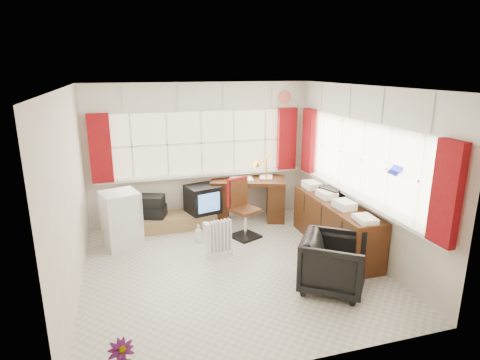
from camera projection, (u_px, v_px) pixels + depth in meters
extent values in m
plane|color=beige|center=(231.00, 268.00, 5.67)|extent=(4.00, 4.00, 0.00)
plane|color=beige|center=(202.00, 154.00, 7.18)|extent=(4.00, 0.00, 4.00)
plane|color=beige|center=(291.00, 245.00, 3.48)|extent=(4.00, 0.00, 4.00)
plane|color=beige|center=(69.00, 197.00, 4.78)|extent=(0.00, 4.00, 4.00)
plane|color=beige|center=(362.00, 173.00, 5.88)|extent=(0.00, 4.00, 4.00)
plane|color=white|center=(230.00, 87.00, 4.99)|extent=(4.00, 4.00, 0.00)
plane|color=beige|center=(202.00, 143.00, 7.10)|extent=(3.60, 0.00, 3.60)
cube|color=white|center=(203.00, 175.00, 7.22)|extent=(3.70, 0.12, 0.05)
cube|color=white|center=(132.00, 147.00, 6.77)|extent=(0.03, 0.02, 1.10)
cube|color=white|center=(168.00, 145.00, 6.93)|extent=(0.03, 0.02, 1.10)
cube|color=white|center=(202.00, 143.00, 7.09)|extent=(0.03, 0.02, 1.10)
cube|color=white|center=(234.00, 141.00, 7.26)|extent=(0.03, 0.02, 1.10)
cube|color=white|center=(265.00, 140.00, 7.42)|extent=(0.03, 0.02, 1.10)
plane|color=beige|center=(362.00, 160.00, 5.82)|extent=(0.00, 3.60, 3.60)
cube|color=white|center=(357.00, 198.00, 5.96)|extent=(0.12, 3.70, 0.05)
cube|color=white|center=(419.00, 181.00, 4.71)|extent=(0.02, 0.03, 1.10)
cube|color=white|center=(387.00, 169.00, 5.26)|extent=(0.02, 0.03, 1.10)
cube|color=white|center=(362.00, 160.00, 5.81)|extent=(0.02, 0.03, 1.10)
cube|color=white|center=(340.00, 152.00, 6.37)|extent=(0.02, 0.03, 1.10)
cube|color=white|center=(322.00, 145.00, 6.92)|extent=(0.02, 0.03, 1.10)
cube|color=maroon|center=(100.00, 149.00, 6.56)|extent=(0.35, 0.10, 1.15)
cube|color=maroon|center=(287.00, 139.00, 7.47)|extent=(0.35, 0.10, 1.15)
cube|color=maroon|center=(309.00, 141.00, 7.27)|extent=(0.10, 0.35, 1.15)
cube|color=maroon|center=(447.00, 194.00, 4.22)|extent=(0.10, 0.35, 1.15)
cube|color=beige|center=(201.00, 97.00, 6.87)|extent=(3.95, 0.08, 0.48)
cube|color=beige|center=(366.00, 104.00, 5.59)|extent=(0.08, 3.95, 0.48)
cube|color=#4A2311|center=(248.00, 180.00, 7.35)|extent=(1.48, 1.05, 0.06)
cube|color=#4A2311|center=(220.00, 200.00, 7.47)|extent=(0.48, 0.66, 0.71)
cube|color=#4A2311|center=(275.00, 201.00, 7.44)|extent=(0.48, 0.66, 0.71)
cube|color=white|center=(248.00, 178.00, 7.34)|extent=(0.31, 0.36, 0.02)
cube|color=white|center=(248.00, 178.00, 7.34)|extent=(0.31, 0.36, 0.02)
cube|color=white|center=(248.00, 178.00, 7.34)|extent=(0.31, 0.36, 0.02)
cube|color=white|center=(248.00, 178.00, 7.34)|extent=(0.31, 0.36, 0.02)
cylinder|color=#FCAF0A|center=(266.00, 179.00, 7.26)|extent=(0.11, 0.11, 0.02)
cylinder|color=#FCAF0A|center=(267.00, 168.00, 7.20)|extent=(0.03, 0.03, 0.41)
cone|color=#FCAF0A|center=(267.00, 160.00, 7.16)|extent=(0.17, 0.14, 0.17)
cube|color=black|center=(245.00, 236.00, 6.70)|extent=(0.54, 0.54, 0.04)
cylinder|color=silver|center=(245.00, 224.00, 6.64)|extent=(0.05, 0.05, 0.48)
cube|color=#4A2311|center=(245.00, 210.00, 6.58)|extent=(0.53, 0.52, 0.05)
cube|color=#4A2311|center=(237.00, 193.00, 6.66)|extent=(0.35, 0.19, 0.46)
cube|color=maroon|center=(237.00, 192.00, 6.65)|extent=(0.39, 0.22, 0.48)
imported|color=black|center=(333.00, 263.00, 5.05)|extent=(1.08, 1.08, 0.71)
cube|color=white|center=(220.00, 254.00, 6.02)|extent=(0.40, 0.22, 0.08)
cube|color=white|center=(209.00, 239.00, 5.87)|extent=(0.04, 0.12, 0.49)
cube|color=white|center=(212.00, 238.00, 5.90)|extent=(0.04, 0.12, 0.49)
cube|color=white|center=(216.00, 237.00, 5.92)|extent=(0.04, 0.12, 0.49)
cube|color=white|center=(219.00, 236.00, 5.95)|extent=(0.04, 0.12, 0.49)
cube|color=white|center=(223.00, 236.00, 5.97)|extent=(0.04, 0.12, 0.49)
cube|color=white|center=(226.00, 235.00, 6.00)|extent=(0.04, 0.12, 0.49)
cube|color=white|center=(230.00, 234.00, 6.02)|extent=(0.04, 0.12, 0.49)
cube|color=#4A2311|center=(335.00, 225.00, 6.22)|extent=(0.50, 2.00, 0.75)
cube|color=white|center=(365.00, 218.00, 5.36)|extent=(0.24, 0.32, 0.10)
cube|color=white|center=(344.00, 205.00, 5.85)|extent=(0.24, 0.32, 0.10)
cube|color=white|center=(327.00, 194.00, 6.35)|extent=(0.24, 0.32, 0.10)
cube|color=white|center=(312.00, 185.00, 6.84)|extent=(0.24, 0.32, 0.10)
cube|color=black|center=(333.00, 191.00, 6.46)|extent=(0.39, 0.44, 0.12)
cube|color=olive|center=(176.00, 221.00, 7.07)|extent=(1.40, 0.50, 0.25)
cube|color=black|center=(203.00, 199.00, 7.11)|extent=(0.64, 0.61, 0.48)
cube|color=#5399EB|center=(209.00, 203.00, 6.90)|extent=(0.40, 0.13, 0.33)
cube|color=black|center=(150.00, 211.00, 6.90)|extent=(0.62, 0.50, 0.19)
cube|color=black|center=(149.00, 201.00, 6.85)|extent=(0.57, 0.47, 0.19)
cube|color=white|center=(121.00, 219.00, 6.28)|extent=(0.66, 0.66, 0.89)
cube|color=silver|center=(142.00, 213.00, 6.16)|extent=(0.03, 0.03, 0.47)
imported|color=white|center=(198.00, 233.00, 6.49)|extent=(0.15, 0.15, 0.29)
imported|color=#98E2DA|center=(213.00, 227.00, 6.88)|extent=(0.11, 0.11, 0.18)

